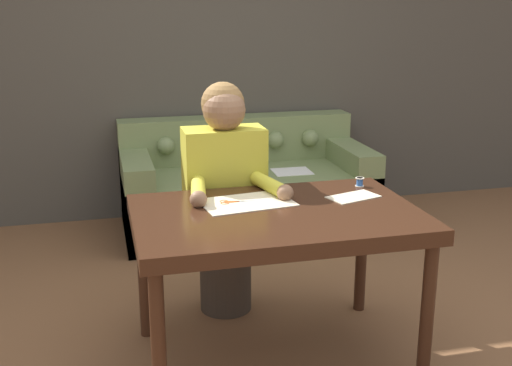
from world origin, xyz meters
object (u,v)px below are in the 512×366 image
object	(u,v)px
person	(225,197)
thread_spool	(360,182)
dining_table	(277,227)
couch	(245,188)
scissors	(234,202)

from	to	relation	value
person	thread_spool	world-z (taller)	person
dining_table	person	xyz separation A→B (m)	(-0.13, 0.54, -0.01)
couch	scissors	xyz separation A→B (m)	(-0.44, -1.67, 0.44)
scissors	thread_spool	world-z (taller)	thread_spool
scissors	thread_spool	xyz separation A→B (m)	(0.68, 0.11, 0.02)
couch	thread_spool	xyz separation A→B (m)	(0.24, -1.56, 0.46)
couch	scissors	distance (m)	1.79
couch	thread_spool	size ratio (longest dim) A/B	39.84
dining_table	couch	distance (m)	1.90
couch	thread_spool	world-z (taller)	couch
person	dining_table	bearing A→B (deg)	-76.59
thread_spool	dining_table	bearing A→B (deg)	-151.51
dining_table	thread_spool	distance (m)	0.60
scissors	thread_spool	distance (m)	0.69
couch	scissors	world-z (taller)	couch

